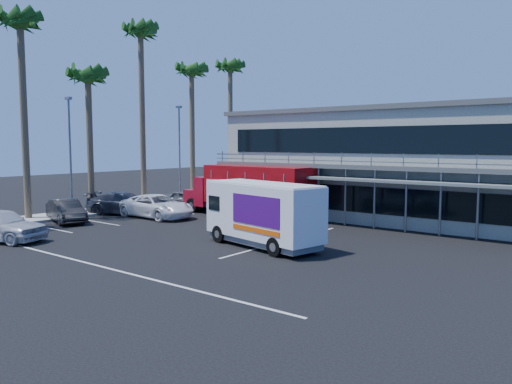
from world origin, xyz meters
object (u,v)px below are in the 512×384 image
Objects in this scene: red_truck at (250,189)px; parked_car_a at (0,225)px; parked_car_b at (66,211)px; white_van at (263,213)px.

parked_car_a is at bearing -104.68° from red_truck.
parked_car_a reaches higher than parked_car_b.
red_truck is 2.12× the size of parked_car_a.
red_truck is 1.58× the size of white_van.
red_truck reaches higher than white_van.
parked_car_a is (-11.49, -7.15, -0.80)m from white_van.
red_truck is 11.98m from parked_car_b.
white_van is at bearing -44.23° from red_truck.
parked_car_a is 6.28m from parked_car_b.
red_truck is at bearing -36.96° from parked_car_a.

